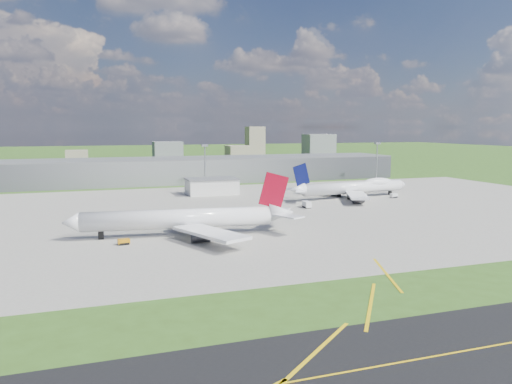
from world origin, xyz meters
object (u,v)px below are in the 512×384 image
object	(u,v)px
airliner_blue_quad	(354,188)
van_white_near	(307,205)
van_white_far	(394,196)
tug_yellow	(124,242)
airliner_red_twin	(187,219)

from	to	relation	value
airliner_blue_quad	van_white_near	distance (m)	41.82
van_white_far	airliner_blue_quad	bearing A→B (deg)	144.20
van_white_near	van_white_far	distance (m)	56.37
tug_yellow	van_white_far	size ratio (longest dim) A/B	0.82
airliner_red_twin	van_white_far	size ratio (longest dim) A/B	16.70
airliner_blue_quad	tug_yellow	size ratio (longest dim) A/B	19.20
airliner_blue_quad	tug_yellow	xyz separation A→B (m)	(-117.11, -67.01, -4.21)
tug_yellow	van_white_near	distance (m)	93.29
airliner_red_twin	airliner_blue_quad	distance (m)	113.98
airliner_red_twin	van_white_far	distance (m)	127.21
tug_yellow	van_white_far	distance (m)	148.52
airliner_blue_quad	van_white_far	world-z (taller)	airliner_blue_quad
airliner_blue_quad	tug_yellow	bearing A→B (deg)	-156.83
airliner_red_twin	airliner_blue_quad	world-z (taller)	airliner_red_twin
van_white_near	van_white_far	size ratio (longest dim) A/B	1.30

